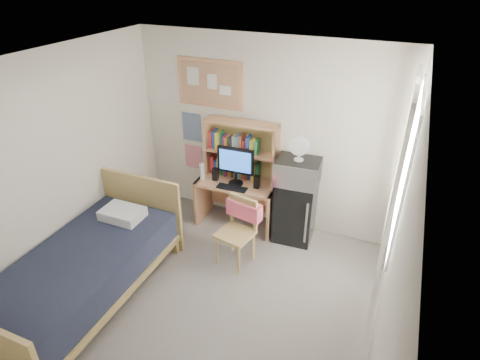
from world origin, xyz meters
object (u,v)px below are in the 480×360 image
at_px(mini_fridge, 295,210).
at_px(bed, 85,276).
at_px(desk_fan, 300,149).
at_px(bulletin_board, 210,83).
at_px(speaker_right, 257,182).
at_px(desk_chair, 235,234).
at_px(desk, 237,203).
at_px(monitor, 236,166).
at_px(speaker_left, 215,174).
at_px(microwave, 298,171).

distance_m(mini_fridge, bed, 2.70).
bearing_deg(desk_fan, mini_fridge, 90.00).
distance_m(bulletin_board, speaker_right, 1.45).
xyz_separation_m(desk_chair, desk_fan, (0.52, 0.79, 0.89)).
xyz_separation_m(desk, monitor, (0.00, -0.06, 0.61)).
distance_m(bed, speaker_left, 2.08).
relative_size(monitor, desk_fan, 1.81).
relative_size(bulletin_board, desk_fan, 3.16).
height_order(desk_chair, speaker_left, desk_chair).
distance_m(desk, mini_fridge, 0.83).
xyz_separation_m(mini_fridge, monitor, (-0.83, -0.09, 0.53)).
height_order(desk, speaker_left, speaker_left).
height_order(monitor, desk_fan, desk_fan).
distance_m(monitor, desk_fan, 0.91).
relative_size(desk_chair, bed, 0.40).
relative_size(desk, desk_fan, 3.70).
bearing_deg(speaker_left, desk_fan, 1.63).
relative_size(mini_fridge, speaker_left, 4.82).
bearing_deg(speaker_right, desk_fan, 3.48).
height_order(microwave, desk_fan, desk_fan).
height_order(desk, monitor, monitor).
bearing_deg(bed, microwave, 47.49).
xyz_separation_m(bulletin_board, desk, (0.52, -0.28, -1.58)).
relative_size(bulletin_board, mini_fridge, 1.10).
distance_m(monitor, speaker_left, 0.35).
bearing_deg(monitor, bulletin_board, 144.20).
xyz_separation_m(bulletin_board, monitor, (0.52, -0.34, -0.96)).
xyz_separation_m(bulletin_board, mini_fridge, (1.35, -0.26, -1.49)).
distance_m(desk, desk_fan, 1.28).
distance_m(bed, desk_fan, 2.87).
height_order(bulletin_board, mini_fridge, bulletin_board).
bearing_deg(bulletin_board, microwave, -11.57).
distance_m(bulletin_board, monitor, 1.15).
distance_m(mini_fridge, speaker_left, 1.18).
height_order(bulletin_board, microwave, bulletin_board).
distance_m(bulletin_board, desk, 1.68).
bearing_deg(microwave, bulletin_board, 164.43).
bearing_deg(bulletin_board, mini_fridge, -10.77).
bearing_deg(speaker_left, bulletin_board, 119.54).
bearing_deg(microwave, mini_fridge, 90.00).
bearing_deg(microwave, bed, -135.94).
relative_size(monitor, speaker_left, 3.02).
bearing_deg(desk_fan, monitor, -179.33).
bearing_deg(speaker_right, microwave, 3.48).
bearing_deg(bulletin_board, bed, -101.08).
bearing_deg(bulletin_board, speaker_right, -21.94).
relative_size(desk, mini_fridge, 1.28).
bearing_deg(bed, monitor, 62.80).
xyz_separation_m(bulletin_board, speaker_right, (0.82, -0.33, -1.14)).
xyz_separation_m(desk_chair, speaker_left, (-0.61, 0.71, 0.34)).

